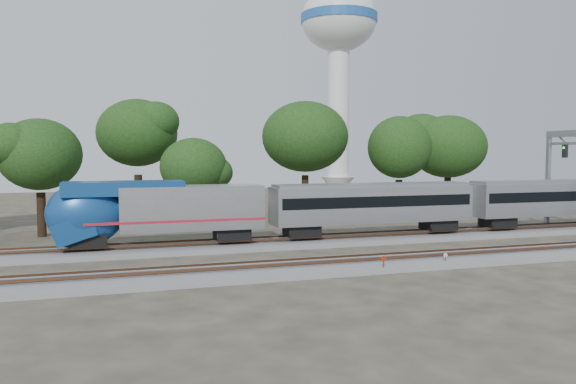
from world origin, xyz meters
The scene contains 13 objects.
ground centered at (0.00, 0.00, 0.00)m, with size 160.00×160.00×0.00m, color #383328.
track_far centered at (0.00, 6.00, 0.21)m, with size 160.00×5.00×0.73m.
track_near centered at (0.00, -4.00, 0.21)m, with size 160.00×5.00×0.73m.
switch_stand_red centered at (4.28, -6.31, 0.73)m, with size 0.36×0.12×1.15m.
switch_stand_white centered at (9.25, -5.59, 0.59)m, with size 0.29×0.05×0.92m.
switch_lever centered at (6.61, -5.75, 0.15)m, with size 0.50×0.30×0.30m, color #512D19.
water_tower centered at (24.73, 49.87, 25.99)m, with size 12.67×12.67×35.09m.
tree_2 centered at (-18.02, 17.26, 7.44)m, with size 7.59×7.59×10.70m.
tree_3 centered at (-9.12, 24.85, 9.73)m, with size 9.91×9.91×13.97m.
tree_4 centered at (-4.17, 17.63, 6.23)m, with size 6.36×6.36×8.96m.
tree_5 centered at (9.07, 22.17, 9.41)m, with size 9.58×9.58×13.50m.
tree_6 centered at (20.27, 20.85, 8.24)m, with size 8.39×8.39×11.83m.
tree_7 centered at (29.24, 24.43, 8.38)m, with size 8.54×8.54×12.04m.
Camera 1 is at (-12.05, -37.73, 7.61)m, focal length 35.00 mm.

